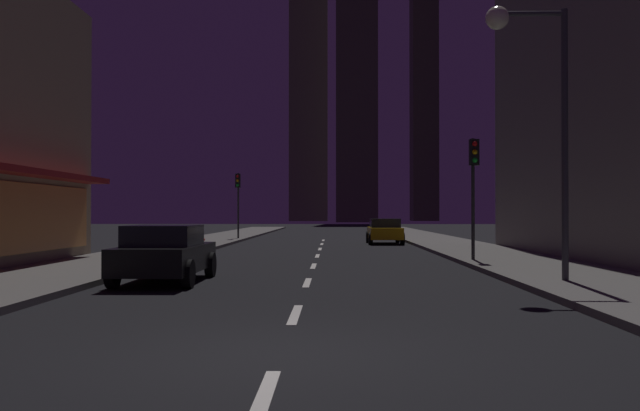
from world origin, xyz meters
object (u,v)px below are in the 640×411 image
(traffic_light_near_right, at_px, (474,172))
(traffic_light_far_left, at_px, (238,191))
(car_parked_far, at_px, (385,231))
(car_parked_near, at_px, (165,253))
(fire_hydrant_far_left, at_px, (201,240))
(street_lamp_right, at_px, (530,75))

(traffic_light_near_right, distance_m, traffic_light_far_left, 22.43)
(car_parked_far, xyz_separation_m, traffic_light_far_left, (-9.10, 4.39, 2.45))
(car_parked_near, relative_size, traffic_light_far_left, 1.01)
(fire_hydrant_far_left, height_order, street_lamp_right, street_lamp_right)
(car_parked_far, bearing_deg, traffic_light_far_left, 154.24)
(fire_hydrant_far_left, relative_size, traffic_light_far_left, 0.16)
(fire_hydrant_far_left, distance_m, street_lamp_right, 20.55)
(car_parked_near, distance_m, traffic_light_near_right, 11.31)
(car_parked_near, xyz_separation_m, car_parked_far, (7.20, 21.40, 0.00))
(car_parked_far, distance_m, traffic_light_near_right, 15.47)
(fire_hydrant_far_left, xyz_separation_m, street_lamp_right, (11.28, -16.55, 4.61))
(car_parked_far, bearing_deg, fire_hydrant_far_left, -149.62)
(fire_hydrant_far_left, bearing_deg, traffic_light_near_right, -40.05)
(traffic_light_near_right, bearing_deg, car_parked_near, -145.52)
(car_parked_near, bearing_deg, traffic_light_near_right, 34.48)
(fire_hydrant_far_left, height_order, traffic_light_far_left, traffic_light_far_left)
(fire_hydrant_far_left, distance_m, traffic_light_near_right, 15.14)
(car_parked_far, xyz_separation_m, street_lamp_right, (1.78, -22.12, 4.33))
(car_parked_far, height_order, street_lamp_right, street_lamp_right)
(car_parked_far, bearing_deg, car_parked_near, -108.59)
(car_parked_far, height_order, traffic_light_near_right, traffic_light_near_right)
(car_parked_far, xyz_separation_m, fire_hydrant_far_left, (-9.50, -5.57, -0.29))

